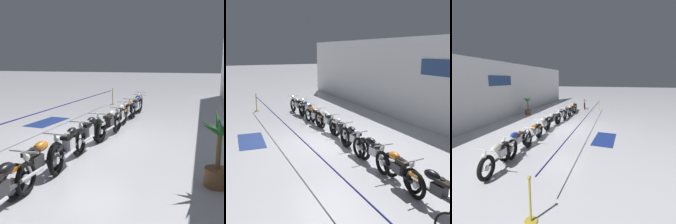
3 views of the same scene
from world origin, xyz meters
The scene contains 13 objects.
ground_plane centered at (0.00, 0.00, 0.00)m, with size 120.00×120.00×0.00m, color silver.
motorcycle_cream_0 centered at (-5.42, 0.54, 0.47)m, with size 2.18×0.62×0.96m.
motorcycle_blue_1 centered at (-4.12, 0.72, 0.47)m, with size 2.32×0.62×0.94m.
motorcycle_orange_2 centered at (-2.75, 0.61, 0.46)m, with size 2.17×0.62×0.91m.
motorcycle_cream_3 centered at (-1.40, 0.71, 0.47)m, with size 2.35×0.62×0.95m.
motorcycle_silver_4 centered at (-0.08, 0.72, 0.46)m, with size 2.29×0.62×0.92m.
motorcycle_black_5 centered at (1.44, 0.57, 0.48)m, with size 2.20×0.62×0.96m.
motorcycle_black_6 centered at (2.75, 0.58, 0.47)m, with size 2.35×0.62×0.93m.
motorcycle_orange_7 centered at (4.10, 0.49, 0.47)m, with size 2.23×0.62×0.93m.
motorcycle_black_8 centered at (5.40, 0.61, 0.46)m, with size 2.27×0.62×0.91m.
potted_palm_left_of_row centered at (3.08, 4.08, 0.70)m, with size 1.17×0.82×1.61m.
stanchion_far_left centered at (-1.58, -1.47, 0.77)m, with size 14.07×0.28×1.05m.
floor_banner centered at (-1.45, -2.58, 0.00)m, with size 2.18×0.99×0.01m, color navy.
Camera 1 is at (8.95, 3.71, 2.54)m, focal length 45.00 mm.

